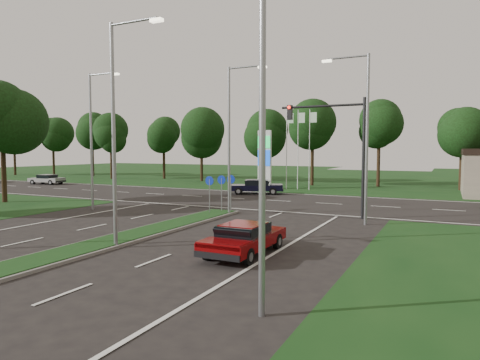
% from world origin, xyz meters
% --- Properties ---
extents(verge_far, '(160.00, 50.00, 0.02)m').
position_xyz_m(verge_far, '(0.00, 55.00, 0.00)').
color(verge_far, '#113311').
rests_on(verge_far, ground).
extents(cross_road, '(160.00, 12.00, 0.02)m').
position_xyz_m(cross_road, '(0.00, 24.00, 0.00)').
color(cross_road, black).
rests_on(cross_road, ground).
extents(median_kerb, '(2.00, 26.00, 0.12)m').
position_xyz_m(median_kerb, '(0.00, 4.00, 0.06)').
color(median_kerb, slate).
rests_on(median_kerb, ground).
extents(streetlight_median_near, '(2.53, 0.22, 9.00)m').
position_xyz_m(streetlight_median_near, '(1.00, 6.00, 5.08)').
color(streetlight_median_near, gray).
rests_on(streetlight_median_near, ground).
extents(streetlight_median_far, '(2.53, 0.22, 9.00)m').
position_xyz_m(streetlight_median_far, '(1.00, 16.00, 5.08)').
color(streetlight_median_far, gray).
rests_on(streetlight_median_far, ground).
extents(streetlight_left_far, '(2.53, 0.22, 9.00)m').
position_xyz_m(streetlight_left_far, '(-8.30, 14.00, 5.08)').
color(streetlight_left_far, gray).
rests_on(streetlight_left_far, ground).
extents(streetlight_right_far, '(2.53, 0.22, 9.00)m').
position_xyz_m(streetlight_right_far, '(8.80, 16.00, 5.08)').
color(streetlight_right_far, gray).
rests_on(streetlight_right_far, ground).
extents(streetlight_right_near, '(2.53, 0.22, 9.00)m').
position_xyz_m(streetlight_right_near, '(8.80, 2.00, 5.08)').
color(streetlight_right_near, gray).
rests_on(streetlight_right_near, ground).
extents(traffic_signal, '(5.10, 0.42, 7.00)m').
position_xyz_m(traffic_signal, '(7.19, 18.00, 4.65)').
color(traffic_signal, black).
rests_on(traffic_signal, ground).
extents(median_signs, '(1.16, 1.76, 2.38)m').
position_xyz_m(median_signs, '(0.00, 16.40, 1.71)').
color(median_signs, gray).
rests_on(median_signs, ground).
extents(gas_pylon, '(5.80, 1.26, 8.00)m').
position_xyz_m(gas_pylon, '(-3.79, 33.05, 3.20)').
color(gas_pylon, silver).
rests_on(gas_pylon, ground).
extents(treeline_far, '(6.00, 6.00, 9.90)m').
position_xyz_m(treeline_far, '(0.10, 39.93, 6.83)').
color(treeline_far, black).
rests_on(treeline_far, ground).
extents(red_sedan, '(1.83, 4.37, 1.20)m').
position_xyz_m(red_sedan, '(6.00, 7.30, 0.64)').
color(red_sedan, maroon).
rests_on(red_sedan, ground).
extents(navy_sedan, '(5.16, 3.61, 1.31)m').
position_xyz_m(navy_sedan, '(-2.71, 28.01, 0.71)').
color(navy_sedan, black).
rests_on(navy_sedan, ground).
extents(far_car_a, '(4.20, 2.24, 1.15)m').
position_xyz_m(far_car_a, '(-29.10, 27.36, 0.62)').
color(far_car_a, '#A2A2A2').
rests_on(far_car_a, ground).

